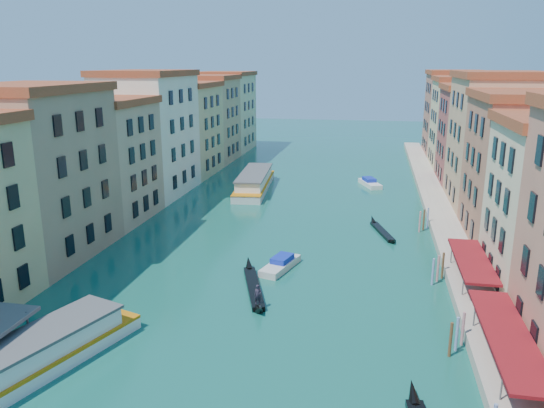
{
  "coord_description": "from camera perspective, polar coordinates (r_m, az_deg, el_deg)",
  "views": [
    {
      "loc": [
        11.94,
        -13.87,
        22.23
      ],
      "look_at": [
        0.07,
        47.28,
        5.54
      ],
      "focal_mm": 35.0,
      "sensor_mm": 36.0,
      "label": 1
    }
  ],
  "objects": [
    {
      "name": "vaporetto_near",
      "position": [
        44.05,
        -24.84,
        -14.93
      ],
      "size": [
        10.12,
        19.35,
        2.82
      ],
      "rotation": [
        0.0,
        0.0,
        -0.32
      ],
      "color": "white",
      "rests_on": "ground"
    },
    {
      "name": "motorboat_mid",
      "position": [
        59.26,
        0.95,
        -6.48
      ],
      "size": [
        3.82,
        6.94,
        1.37
      ],
      "rotation": [
        0.0,
        0.0,
        -0.28
      ],
      "color": "silver",
      "rests_on": "ground"
    },
    {
      "name": "vaporetto_far",
      "position": [
        95.58,
        -1.89,
        2.43
      ],
      "size": [
        6.71,
        21.88,
        3.2
      ],
      "rotation": [
        0.0,
        0.0,
        0.08
      ],
      "color": "silver",
      "rests_on": "ground"
    },
    {
      "name": "mooring_poles_right",
      "position": [
        48.06,
        18.79,
        -11.68
      ],
      "size": [
        1.44,
        54.24,
        3.2
      ],
      "color": "#53331C",
      "rests_on": "ground"
    },
    {
      "name": "gondola_fore",
      "position": [
        54.02,
        -1.99,
        -8.8
      ],
      "size": [
        5.1,
        12.74,
        2.62
      ],
      "rotation": [
        0.0,
        0.0,
        0.32
      ],
      "color": "black",
      "rests_on": "ground"
    },
    {
      "name": "gondola_far",
      "position": [
        72.99,
        11.73,
        -2.8
      ],
      "size": [
        3.89,
        10.47,
        1.52
      ],
      "rotation": [
        0.0,
        0.0,
        0.3
      ],
      "color": "black",
      "rests_on": "ground"
    },
    {
      "name": "right_bank_palazzos",
      "position": [
        81.87,
        23.68,
        4.97
      ],
      "size": [
        12.8,
        128.4,
        21.0
      ],
      "color": "brown",
      "rests_on": "ground"
    },
    {
      "name": "restaurant_awnings",
      "position": [
        42.84,
        24.19,
        -13.12
      ],
      "size": [
        3.2,
        44.55,
        3.12
      ],
      "color": "maroon",
      "rests_on": "ground"
    },
    {
      "name": "motorboat_far",
      "position": [
        100.25,
        10.48,
        2.26
      ],
      "size": [
        4.61,
        7.25,
        1.44
      ],
      "rotation": [
        0.0,
        0.0,
        0.38
      ],
      "color": "silver",
      "rests_on": "ground"
    },
    {
      "name": "left_bank_palazzos",
      "position": [
        88.12,
        -14.73,
        6.34
      ],
      "size": [
        12.8,
        128.4,
        21.0
      ],
      "color": "tan",
      "rests_on": "ground"
    },
    {
      "name": "quay",
      "position": [
        82.43,
        17.59,
        -1.01
      ],
      "size": [
        4.0,
        140.0,
        1.0
      ],
      "primitive_type": "cube",
      "color": "#AC9C8B",
      "rests_on": "ground"
    }
  ]
}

